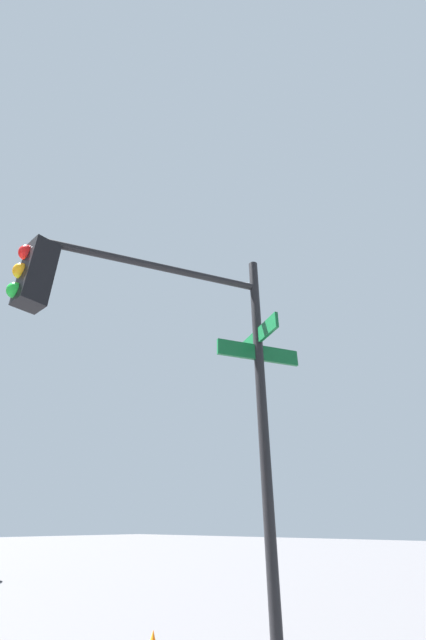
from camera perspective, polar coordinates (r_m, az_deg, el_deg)
traffic_signal_near at (r=4.27m, az=-8.54°, el=-3.73°), size 1.87×3.07×5.04m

